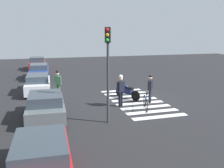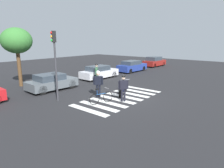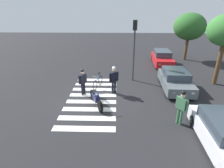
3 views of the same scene
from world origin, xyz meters
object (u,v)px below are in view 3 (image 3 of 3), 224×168
object	(u,v)px
traffic_light_pole	(134,42)
car_red_convertible	(162,58)
police_motorcycle	(96,98)
pedestrian_bystander	(182,105)
car_grey_coupe	(175,80)
officer_by_motorcycle	(83,80)
leaning_bicycle	(98,82)
officer_on_foot	(114,78)

from	to	relation	value
traffic_light_pole	car_red_convertible	bearing A→B (deg)	143.04
police_motorcycle	pedestrian_bystander	bearing A→B (deg)	67.95
car_red_convertible	car_grey_coupe	distance (m)	5.78
pedestrian_bystander	car_grey_coupe	distance (m)	4.39
police_motorcycle	officer_by_motorcycle	distance (m)	1.77
officer_by_motorcycle	traffic_light_pole	bearing A→B (deg)	127.71
officer_by_motorcycle	pedestrian_bystander	distance (m)	6.17
police_motorcycle	car_red_convertible	distance (m)	10.03
police_motorcycle	leaning_bicycle	xyz separation A→B (m)	(-2.58, -0.15, -0.07)
officer_by_motorcycle	car_grey_coupe	xyz separation A→B (m)	(-1.15, 6.30, -0.40)
police_motorcycle	traffic_light_pole	bearing A→B (deg)	148.46
officer_on_foot	car_red_convertible	bearing A→B (deg)	145.14
officer_on_foot	car_grey_coupe	xyz separation A→B (m)	(-0.90, 4.30, -0.47)
officer_on_foot	officer_by_motorcycle	distance (m)	2.02
officer_by_motorcycle	car_grey_coupe	bearing A→B (deg)	100.36
leaning_bicycle	officer_on_foot	xyz separation A→B (m)	(0.98, 1.17, 0.73)
officer_by_motorcycle	car_red_convertible	size ratio (longest dim) A/B	0.44
police_motorcycle	traffic_light_pole	world-z (taller)	traffic_light_pole
pedestrian_bystander	traffic_light_pole	bearing A→B (deg)	-162.08
officer_on_foot	traffic_light_pole	size ratio (longest dim) A/B	0.42
leaning_bicycle	officer_by_motorcycle	xyz separation A→B (m)	(1.23, -0.84, 0.65)
officer_on_foot	pedestrian_bystander	distance (m)	4.72
pedestrian_bystander	car_grey_coupe	xyz separation A→B (m)	(-4.26, 0.98, -0.42)
police_motorcycle	officer_by_motorcycle	bearing A→B (deg)	-143.84
officer_on_foot	police_motorcycle	bearing A→B (deg)	-32.48
car_grey_coupe	traffic_light_pole	size ratio (longest dim) A/B	0.88
police_motorcycle	car_grey_coupe	distance (m)	5.88
leaning_bicycle	car_red_convertible	size ratio (longest dim) A/B	0.41
police_motorcycle	car_red_convertible	bearing A→B (deg)	145.59
officer_by_motorcycle	pedestrian_bystander	xyz separation A→B (m)	(3.11, 5.33, 0.02)
car_grey_coupe	traffic_light_pole	xyz separation A→B (m)	(-1.52, -2.85, 2.38)
officer_by_motorcycle	car_grey_coupe	world-z (taller)	officer_by_motorcycle
pedestrian_bystander	car_red_convertible	world-z (taller)	pedestrian_bystander
car_red_convertible	traffic_light_pole	size ratio (longest dim) A/B	0.90
police_motorcycle	car_red_convertible	size ratio (longest dim) A/B	0.51
officer_by_motorcycle	traffic_light_pole	distance (m)	4.80
police_motorcycle	officer_on_foot	xyz separation A→B (m)	(-1.60, 1.02, 0.66)
officer_on_foot	car_red_convertible	distance (m)	8.14
officer_on_foot	pedestrian_bystander	size ratio (longest dim) A/B	1.04
car_grey_coupe	officer_by_motorcycle	bearing A→B (deg)	-79.64
car_grey_coupe	pedestrian_bystander	bearing A→B (deg)	-12.92
officer_by_motorcycle	traffic_light_pole	size ratio (longest dim) A/B	0.40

